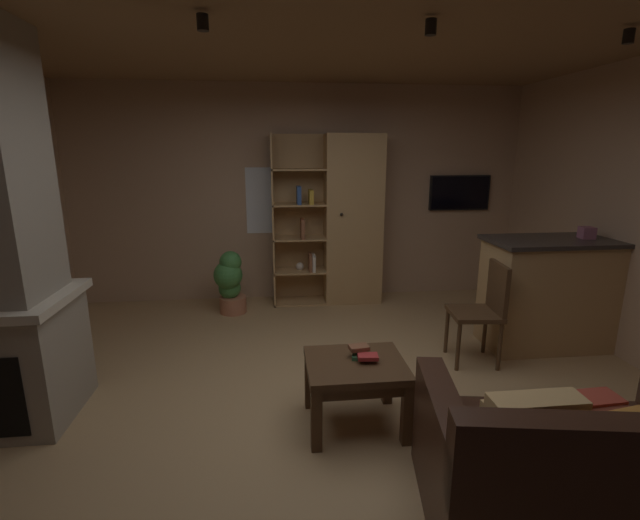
# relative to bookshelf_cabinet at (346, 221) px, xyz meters

# --- Properties ---
(floor) EXTENTS (5.64, 5.43, 0.02)m
(floor) POSITION_rel_bookshelf_cabinet_xyz_m (-0.55, -2.47, -1.04)
(floor) COLOR tan
(floor) RESTS_ON ground
(wall_back) EXTENTS (5.76, 0.06, 2.67)m
(wall_back) POSITION_rel_bookshelf_cabinet_xyz_m (-0.55, 0.27, 0.31)
(wall_back) COLOR tan
(wall_back) RESTS_ON ground
(ceiling) EXTENTS (5.64, 5.43, 0.02)m
(ceiling) POSITION_rel_bookshelf_cabinet_xyz_m (-0.55, -2.47, 1.65)
(ceiling) COLOR #8E6B47
(window_pane_back) EXTENTS (0.73, 0.01, 0.82)m
(window_pane_back) POSITION_rel_bookshelf_cabinet_xyz_m (-0.86, 0.24, 0.24)
(window_pane_back) COLOR white
(bookshelf_cabinet) EXTENTS (1.35, 0.41, 2.07)m
(bookshelf_cabinet) POSITION_rel_bookshelf_cabinet_xyz_m (0.00, 0.00, 0.00)
(bookshelf_cabinet) COLOR tan
(bookshelf_cabinet) RESTS_ON ground
(kitchen_bar_counter) EXTENTS (1.40, 0.65, 1.07)m
(kitchen_bar_counter) POSITION_rel_bookshelf_cabinet_xyz_m (1.82, -1.56, -0.49)
(kitchen_bar_counter) COLOR tan
(kitchen_bar_counter) RESTS_ON ground
(tissue_box) EXTENTS (0.14, 0.14, 0.11)m
(tissue_box) POSITION_rel_bookshelf_cabinet_xyz_m (2.04, -1.56, 0.10)
(tissue_box) COLOR #995972
(tissue_box) RESTS_ON kitchen_bar_counter
(leather_couch) EXTENTS (1.59, 1.17, 0.84)m
(leather_couch) POSITION_rel_bookshelf_cabinet_xyz_m (0.55, -3.66, -0.72)
(leather_couch) COLOR #382116
(leather_couch) RESTS_ON ground
(coffee_table) EXTENTS (0.67, 0.58, 0.48)m
(coffee_table) POSITION_rel_bookshelf_cabinet_xyz_m (-0.37, -2.67, -0.64)
(coffee_table) COLOR #4C331E
(coffee_table) RESTS_ON ground
(table_book_0) EXTENTS (0.12, 0.10, 0.03)m
(table_book_0) POSITION_rel_bookshelf_cabinet_xyz_m (-0.33, -2.62, -0.54)
(table_book_0) COLOR #387247
(table_book_0) RESTS_ON coffee_table
(table_book_1) EXTENTS (0.15, 0.10, 0.03)m
(table_book_1) POSITION_rel_bookshelf_cabinet_xyz_m (-0.29, -2.68, -0.51)
(table_book_1) COLOR #B22D2D
(table_book_1) RESTS_ON coffee_table
(table_book_2) EXTENTS (0.15, 0.11, 0.03)m
(table_book_2) POSITION_rel_bookshelf_cabinet_xyz_m (-0.33, -2.59, -0.48)
(table_book_2) COLOR brown
(table_book_2) RESTS_ON coffee_table
(dining_chair) EXTENTS (0.46, 0.46, 0.92)m
(dining_chair) POSITION_rel_bookshelf_cabinet_xyz_m (0.95, -1.83, -0.50)
(dining_chair) COLOR #4C331E
(dining_chair) RESTS_ON ground
(potted_floor_plant) EXTENTS (0.36, 0.35, 0.75)m
(potted_floor_plant) POSITION_rel_bookshelf_cabinet_xyz_m (-1.42, -0.31, -0.64)
(potted_floor_plant) COLOR #B77051
(potted_floor_plant) RESTS_ON ground
(wall_mounted_tv) EXTENTS (0.80, 0.06, 0.45)m
(wall_mounted_tv) POSITION_rel_bookshelf_cabinet_xyz_m (1.53, 0.21, 0.32)
(wall_mounted_tv) COLOR black
(track_light_spot_1) EXTENTS (0.07, 0.07, 0.09)m
(track_light_spot_1) POSITION_rel_bookshelf_cabinet_xyz_m (-1.28, -2.50, 1.57)
(track_light_spot_1) COLOR black
(track_light_spot_2) EXTENTS (0.07, 0.07, 0.09)m
(track_light_spot_2) POSITION_rel_bookshelf_cabinet_xyz_m (0.08, -2.54, 1.57)
(track_light_spot_2) COLOR black
(track_light_spot_3) EXTENTS (0.07, 0.07, 0.09)m
(track_light_spot_3) POSITION_rel_bookshelf_cabinet_xyz_m (1.44, -2.47, 1.57)
(track_light_spot_3) COLOR black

